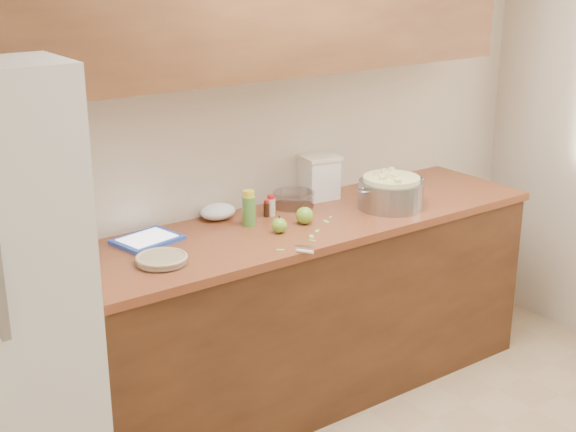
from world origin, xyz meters
TOP-DOWN VIEW (x-y plane):
  - room_shell at (0.00, 0.00)m, footprint 3.60×3.60m
  - counter_run at (0.00, 1.48)m, footprint 2.64×0.68m
  - pie at (-0.71, 1.38)m, footprint 0.22×0.22m
  - colander at (0.55, 1.38)m, footprint 0.43×0.32m
  - flour_canister at (0.37, 1.72)m, footprint 0.20×0.20m
  - tablet at (-0.64, 1.65)m, footprint 0.31×0.26m
  - paring_knife at (-0.16, 1.14)m, footprint 0.10×0.14m
  - lemon_bottle at (-0.16, 1.57)m, footprint 0.06×0.06m
  - cinnamon_shaker at (0.00, 1.63)m, footprint 0.04×0.04m
  - vanilla_bottle at (-0.03, 1.62)m, footprint 0.03×0.03m
  - mixing_bowl at (0.17, 1.67)m, footprint 0.21×0.21m
  - paper_towel at (-0.23, 1.73)m, footprint 0.21×0.19m
  - apple_left at (-0.11, 1.40)m, footprint 0.07×0.07m
  - apple_center at (0.06, 1.43)m, footprint 0.08×0.08m
  - peel_a at (0.16, 1.40)m, footprint 0.02×0.05m
  - peel_b at (-0.02, 1.27)m, footprint 0.04×0.05m
  - peel_c at (0.21, 1.43)m, footprint 0.03×0.03m
  - peel_d at (-0.05, 1.23)m, footprint 0.03×0.03m
  - peel_e at (0.04, 1.31)m, footprint 0.04×0.04m
  - peel_f at (-0.23, 1.22)m, footprint 0.03×0.03m

SIDE VIEW (x-z plane):
  - counter_run at x=0.00m, z-range 0.00..0.92m
  - peel_a at x=0.16m, z-range 0.92..0.92m
  - peel_b at x=-0.02m, z-range 0.92..0.92m
  - peel_c at x=0.21m, z-range 0.92..0.92m
  - peel_d at x=-0.05m, z-range 0.92..0.92m
  - peel_e at x=0.04m, z-range 0.92..0.92m
  - peel_f at x=-0.23m, z-range 0.92..0.92m
  - paring_knife at x=-0.16m, z-range 0.92..0.93m
  - tablet at x=-0.64m, z-range 0.92..0.94m
  - pie at x=-0.71m, z-range 0.92..0.96m
  - apple_left at x=-0.11m, z-range 0.91..1.00m
  - paper_towel at x=-0.23m, z-range 0.92..0.99m
  - vanilla_bottle at x=-0.03m, z-range 0.92..1.00m
  - apple_center at x=0.06m, z-range 0.91..1.01m
  - mixing_bowl at x=0.17m, z-range 0.92..1.00m
  - cinnamon_shaker at x=0.00m, z-range 0.92..1.02m
  - colander at x=0.55m, z-range 0.92..1.08m
  - lemon_bottle at x=-0.16m, z-range 0.92..1.08m
  - flour_canister at x=0.37m, z-range 0.92..1.15m
  - room_shell at x=0.00m, z-range -0.50..3.10m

